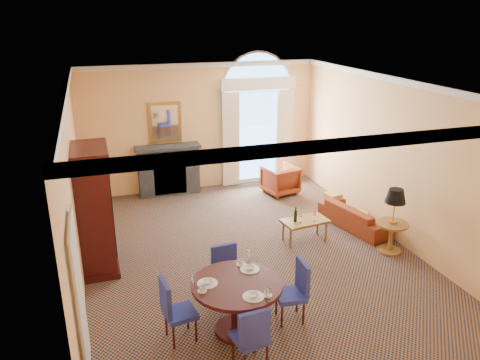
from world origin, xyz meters
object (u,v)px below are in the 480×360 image
object	(u,v)px
armoire	(94,211)
side_table	(394,213)
dining_table	(237,296)
coffee_table	(305,222)
armchair	(280,180)
sofa	(356,216)

from	to	relation	value
armoire	side_table	distance (m)	5.45
dining_table	side_table	bearing A→B (deg)	21.59
armoire	coffee_table	bearing A→B (deg)	-3.29
side_table	armoire	bearing A→B (deg)	167.98
armchair	side_table	world-z (taller)	side_table
dining_table	side_table	distance (m)	3.78
dining_table	sofa	world-z (taller)	dining_table
sofa	coffee_table	distance (m)	1.37
dining_table	side_table	xyz separation A→B (m)	(3.51, 1.39, 0.22)
dining_table	sofa	xyz separation A→B (m)	(3.46, 2.56, -0.34)
armoire	coffee_table	size ratio (longest dim) A/B	2.33
armoire	dining_table	bearing A→B (deg)	-54.36
armchair	side_table	distance (m)	3.63
sofa	coffee_table	xyz separation A→B (m)	(-1.33, -0.27, 0.18)
dining_table	armchair	distance (m)	5.59
armoire	sofa	size ratio (longest dim) A/B	1.32
side_table	sofa	bearing A→B (deg)	92.44
armoire	dining_table	distance (m)	3.14
armoire	dining_table	size ratio (longest dim) A/B	1.75
sofa	armoire	bearing A→B (deg)	77.05
sofa	side_table	bearing A→B (deg)	169.06
sofa	side_table	size ratio (longest dim) A/B	1.35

